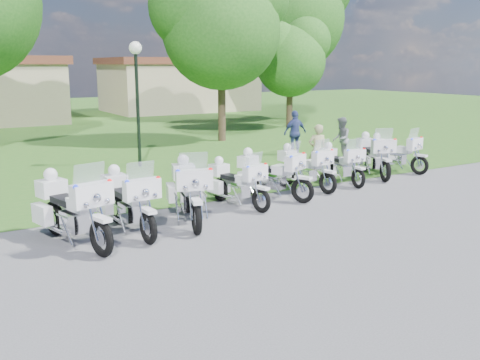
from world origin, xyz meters
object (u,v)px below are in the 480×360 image
motorcycle_0 (71,208)px  motorcycle_4 (270,174)px  motorcycle_5 (304,167)px  bystander_c (295,133)px  motorcycle_1 (128,200)px  motorcycle_7 (373,155)px  bystander_b (341,139)px  motorcycle_2 (189,190)px  motorcycle_8 (394,152)px  motorcycle_6 (341,163)px  motorcycle_3 (236,182)px  bystander_a (317,150)px  lamp_post (136,73)px

motorcycle_0 → motorcycle_4: bearing=177.1°
motorcycle_5 → bystander_c: (3.37, 4.92, 0.25)m
motorcycle_1 → motorcycle_7: 9.09m
motorcycle_4 → bystander_b: 6.52m
motorcycle_2 → bystander_b: motorcycle_2 is taller
motorcycle_1 → motorcycle_8: size_ratio=1.11×
motorcycle_6 → motorcycle_4: bearing=15.0°
motorcycle_0 → motorcycle_5: (7.09, 1.54, -0.10)m
motorcycle_6 → motorcycle_7: motorcycle_7 is taller
motorcycle_3 → bystander_c: bearing=-148.5°
motorcycle_4 → bystander_b: bearing=-171.6°
bystander_c → bystander_a: bearing=64.6°
motorcycle_4 → motorcycle_5: 1.56m
motorcycle_0 → bystander_c: 12.30m
motorcycle_5 → motorcycle_8: motorcycle_5 is taller
motorcycle_8 → bystander_b: (-0.22, 2.46, 0.18)m
motorcycle_0 → lamp_post: bearing=-133.8°
motorcycle_1 → motorcycle_4: size_ratio=1.10×
motorcycle_5 → motorcycle_8: size_ratio=1.01×
motorcycle_4 → bystander_a: bystander_a is taller
motorcycle_5 → bystander_a: bystander_a is taller
motorcycle_5 → bystander_b: bystander_b is taller
bystander_a → bystander_c: bystander_c is taller
motorcycle_3 → lamp_post: bearing=-99.7°
motorcycle_0 → bystander_b: 12.04m
motorcycle_6 → bystander_a: bearing=-86.2°
motorcycle_6 → motorcycle_8: (2.83, 0.47, 0.04)m
motorcycle_4 → bystander_b: size_ratio=1.37×
motorcycle_1 → motorcycle_6: motorcycle_1 is taller
motorcycle_1 → motorcycle_5: size_ratio=1.09×
motorcycle_3 → lamp_post: (-0.17, 6.45, 2.66)m
motorcycle_2 → motorcycle_3: bearing=-142.6°
motorcycle_0 → bystander_c: (10.46, 6.46, 0.15)m
motorcycle_3 → lamp_post: size_ratio=0.50×
motorcycle_2 → bystander_a: (5.85, 2.51, 0.11)m
motorcycle_8 → lamp_post: (-7.18, 5.26, 2.63)m
motorcycle_1 → motorcycle_8: (10.13, 1.85, -0.06)m
motorcycle_6 → bystander_c: bystander_c is taller
motorcycle_5 → motorcycle_6: motorcycle_5 is taller
motorcycle_6 → motorcycle_5: bearing=7.3°
motorcycle_4 → motorcycle_5: bearing=173.5°
motorcycle_5 → motorcycle_4: bearing=9.1°
motorcycle_2 → motorcycle_4: bearing=-146.5°
motorcycle_5 → motorcycle_0: bearing=4.7°
motorcycle_1 → lamp_post: size_ratio=0.57×
motorcycle_3 → bystander_b: bystander_b is taller
motorcycle_4 → motorcycle_6: 2.99m
motorcycle_8 → motorcycle_2: bearing=-1.2°
motorcycle_3 → bystander_b: 7.71m
motorcycle_7 → bystander_c: 4.63m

